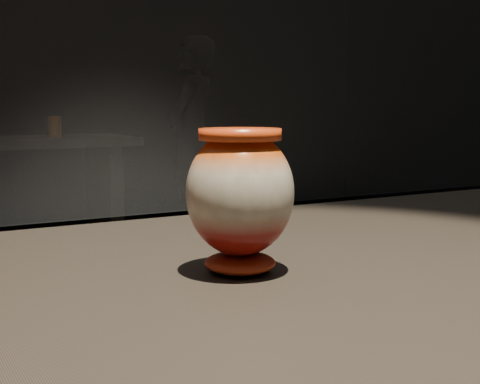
# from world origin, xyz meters

# --- Properties ---
(main_vase) EXTENTS (0.15, 0.15, 0.18)m
(main_vase) POSITION_xyz_m (-0.04, -0.01, 1.00)
(main_vase) COLOR maroon
(main_vase) RESTS_ON display_plinth
(back_vase_right) EXTENTS (0.08, 0.08, 0.12)m
(back_vase_right) POSITION_xyz_m (0.51, 3.24, 0.96)
(back_vase_right) COLOR #A04B17
(back_vase_right) RESTS_ON back_shelf
(visitor) EXTENTS (0.70, 0.70, 1.65)m
(visitor) POSITION_xyz_m (1.92, 4.38, 0.82)
(visitor) COLOR black
(visitor) RESTS_ON ground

